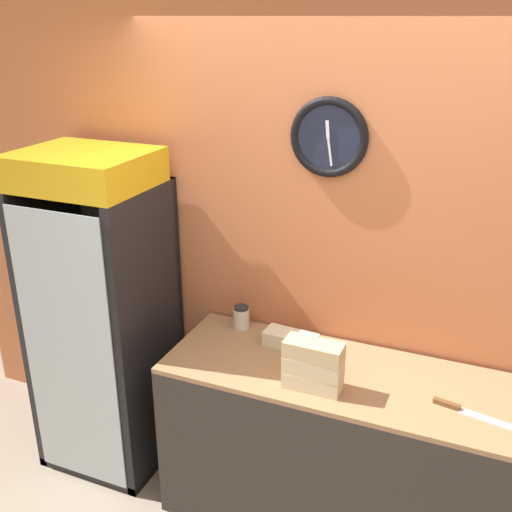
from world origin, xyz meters
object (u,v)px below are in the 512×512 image
at_px(condiment_jar, 241,317).
at_px(sandwich_stack_bottom, 312,380).
at_px(sandwich_flat_left, 291,340).
at_px(sandwich_stack_middle, 313,365).
at_px(beverage_cooler, 106,299).
at_px(chefs_knife, 461,410).
at_px(sandwich_stack_top, 314,350).

bearing_deg(condiment_jar, sandwich_stack_bottom, -36.67).
xyz_separation_m(sandwich_flat_left, condiment_jar, (-0.32, 0.09, 0.02)).
bearing_deg(sandwich_stack_middle, beverage_cooler, 170.49).
bearing_deg(sandwich_stack_bottom, chefs_knife, 7.23).
relative_size(sandwich_stack_top, chefs_knife, 0.78).
bearing_deg(condiment_jar, sandwich_stack_top, -36.67).
bearing_deg(chefs_knife, sandwich_stack_top, -172.77).
bearing_deg(sandwich_stack_top, condiment_jar, 143.33).
height_order(beverage_cooler, sandwich_flat_left, beverage_cooler).
xyz_separation_m(sandwich_stack_bottom, condiment_jar, (-0.54, 0.40, 0.02)).
height_order(sandwich_stack_bottom, sandwich_flat_left, sandwich_stack_bottom).
relative_size(sandwich_stack_bottom, condiment_jar, 2.09).
bearing_deg(beverage_cooler, sandwich_flat_left, 5.12).
distance_m(beverage_cooler, sandwich_stack_middle, 1.31).
xyz_separation_m(sandwich_stack_top, condiment_jar, (-0.54, 0.40, -0.14)).
xyz_separation_m(sandwich_stack_bottom, sandwich_flat_left, (-0.22, 0.31, -0.00)).
xyz_separation_m(sandwich_flat_left, chefs_knife, (0.87, -0.23, -0.03)).
xyz_separation_m(sandwich_stack_bottom, sandwich_stack_middle, (0.00, 0.00, 0.08)).
height_order(sandwich_flat_left, condiment_jar, condiment_jar).
distance_m(sandwich_stack_middle, condiment_jar, 0.67).
bearing_deg(sandwich_stack_top, beverage_cooler, 170.49).
bearing_deg(chefs_knife, sandwich_stack_bottom, -172.77).
xyz_separation_m(sandwich_stack_middle, sandwich_flat_left, (-0.22, 0.31, -0.08)).
relative_size(beverage_cooler, condiment_jar, 14.49).
xyz_separation_m(beverage_cooler, condiment_jar, (0.76, 0.18, -0.05)).
relative_size(sandwich_flat_left, chefs_knife, 0.82).
bearing_deg(sandwich_stack_top, sandwich_stack_middle, 0.00).
xyz_separation_m(chefs_knife, condiment_jar, (-1.19, 0.32, 0.06)).
xyz_separation_m(sandwich_stack_top, chefs_knife, (0.66, 0.08, -0.19)).
distance_m(beverage_cooler, sandwich_flat_left, 1.08).
relative_size(sandwich_stack_top, sandwich_flat_left, 0.95).
distance_m(sandwich_stack_middle, sandwich_stack_top, 0.08).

